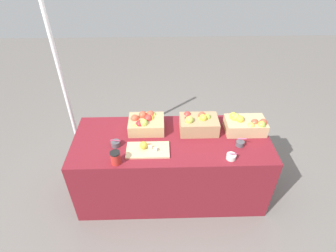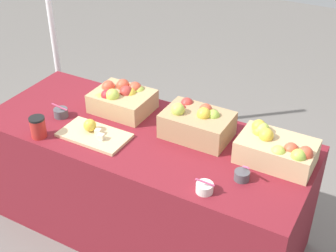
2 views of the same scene
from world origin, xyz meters
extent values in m
plane|color=slate|center=(0.00, 0.00, 0.00)|extent=(10.00, 10.00, 0.00)
cube|color=maroon|center=(0.00, 0.00, 0.37)|extent=(1.90, 0.76, 0.74)
cube|color=tan|center=(0.73, 0.11, 0.80)|extent=(0.39, 0.25, 0.13)
sphere|color=#B2C64C|center=(0.76, 0.03, 0.85)|extent=(0.08, 0.08, 0.08)
sphere|color=gold|center=(0.62, 0.14, 0.87)|extent=(0.08, 0.08, 0.08)
sphere|color=#D14C33|center=(0.81, 0.08, 0.86)|extent=(0.08, 0.08, 0.08)
sphere|color=gold|center=(0.67, 0.11, 0.88)|extent=(0.08, 0.08, 0.08)
sphere|color=gold|center=(0.61, 0.16, 0.89)|extent=(0.08, 0.08, 0.08)
sphere|color=#B2C64C|center=(0.63, 0.14, 0.88)|extent=(0.08, 0.08, 0.08)
sphere|color=#99B742|center=(0.86, 0.03, 0.87)|extent=(0.08, 0.08, 0.08)
sphere|color=#D14C33|center=(0.88, 0.06, 0.87)|extent=(0.08, 0.08, 0.08)
cube|color=tan|center=(0.27, 0.12, 0.81)|extent=(0.37, 0.25, 0.14)
sphere|color=#D14C33|center=(0.30, 0.16, 0.89)|extent=(0.08, 0.08, 0.08)
sphere|color=#B2332D|center=(0.16, 0.14, 0.86)|extent=(0.08, 0.08, 0.08)
sphere|color=#B2C64C|center=(0.17, 0.08, 0.90)|extent=(0.08, 0.08, 0.08)
sphere|color=gold|center=(0.31, 0.12, 0.89)|extent=(0.08, 0.08, 0.08)
sphere|color=#99B742|center=(0.29, 0.15, 0.86)|extent=(0.08, 0.08, 0.08)
sphere|color=#B2332D|center=(0.16, 0.21, 0.87)|extent=(0.08, 0.08, 0.08)
sphere|color=#99B742|center=(0.35, 0.15, 0.88)|extent=(0.08, 0.08, 0.08)
cube|color=tan|center=(-0.25, 0.16, 0.80)|extent=(0.35, 0.27, 0.12)
sphere|color=#B2332D|center=(-0.22, 0.17, 0.86)|extent=(0.08, 0.08, 0.08)
sphere|color=#D14C33|center=(-0.28, 0.22, 0.87)|extent=(0.08, 0.08, 0.08)
sphere|color=#D14C33|center=(-0.20, 0.24, 0.86)|extent=(0.08, 0.08, 0.08)
sphere|color=#B2C64C|center=(-0.27, 0.09, 0.87)|extent=(0.08, 0.08, 0.08)
sphere|color=red|center=(-0.30, 0.09, 0.85)|extent=(0.08, 0.08, 0.08)
sphere|color=#D14C33|center=(-0.36, 0.18, 0.86)|extent=(0.08, 0.08, 0.08)
sphere|color=#B2C64C|center=(-0.35, 0.06, 0.83)|extent=(0.08, 0.08, 0.08)
sphere|color=#B2C64C|center=(-0.18, 0.24, 0.84)|extent=(0.08, 0.08, 0.08)
sphere|color=gold|center=(-0.21, 0.18, 0.85)|extent=(0.08, 0.08, 0.08)
cube|color=#D1B284|center=(-0.22, -0.16, 0.75)|extent=(0.39, 0.22, 0.02)
cube|color=beige|center=(-0.20, -0.15, 0.77)|extent=(0.04, 0.04, 0.03)
cube|color=beige|center=(-0.16, -0.19, 0.77)|extent=(0.04, 0.04, 0.03)
sphere|color=gold|center=(-0.26, -0.15, 0.79)|extent=(0.07, 0.07, 0.07)
cylinder|color=#4C4C51|center=(-0.52, -0.09, 0.77)|extent=(0.08, 0.08, 0.05)
cylinder|color=#EA598C|center=(-0.52, -0.10, 0.82)|extent=(0.08, 0.05, 0.05)
cylinder|color=silver|center=(0.51, -0.29, 0.76)|extent=(0.08, 0.08, 0.05)
cylinder|color=#EA598C|center=(0.52, -0.30, 0.81)|extent=(0.09, 0.05, 0.05)
cylinder|color=#4C4C51|center=(0.63, -0.11, 0.76)|extent=(0.08, 0.08, 0.05)
cylinder|color=#EA598C|center=(0.65, -0.11, 0.81)|extent=(0.06, 0.08, 0.07)
cylinder|color=red|center=(-0.49, -0.31, 0.80)|extent=(0.09, 0.09, 0.11)
cylinder|color=black|center=(-0.49, -0.31, 0.86)|extent=(0.09, 0.09, 0.01)
cylinder|color=white|center=(-1.13, 0.58, 0.98)|extent=(0.04, 0.04, 1.96)
camera|label=1|loc=(-0.09, -1.99, 2.42)|focal=28.85mm
camera|label=2|loc=(1.18, -1.84, 2.20)|focal=49.73mm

